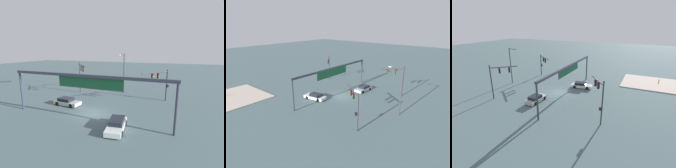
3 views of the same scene
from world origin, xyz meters
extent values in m
plane|color=#4A6063|center=(0.00, 0.00, 0.00)|extent=(192.14, 192.14, 0.00)
cylinder|color=#363643|center=(9.10, 9.90, 2.76)|extent=(0.24, 0.24, 5.52)
cylinder|color=#363643|center=(7.34, 7.69, 5.18)|extent=(3.65, 4.53, 0.18)
cube|color=black|center=(7.77, 8.22, 4.56)|extent=(0.40, 0.41, 0.95)
cylinder|color=red|center=(7.90, 8.13, 4.86)|extent=(0.17, 0.19, 0.20)
cylinder|color=orange|center=(7.90, 8.13, 4.56)|extent=(0.17, 0.19, 0.20)
cylinder|color=green|center=(7.90, 8.13, 4.26)|extent=(0.17, 0.19, 0.20)
cube|color=black|center=(6.97, 7.21, 4.56)|extent=(0.40, 0.41, 0.95)
cylinder|color=red|center=(7.09, 7.11, 4.86)|extent=(0.17, 0.19, 0.20)
cylinder|color=orange|center=(7.09, 7.11, 4.56)|extent=(0.17, 0.19, 0.20)
cylinder|color=green|center=(7.09, 7.11, 4.26)|extent=(0.17, 0.19, 0.20)
cube|color=black|center=(9.30, 9.73, 2.69)|extent=(0.37, 0.38, 0.44)
cylinder|color=#3C353D|center=(-7.95, 9.37, 3.17)|extent=(0.22, 0.22, 6.35)
cylinder|color=#3C353D|center=(-6.30, 7.69, 5.84)|extent=(3.43, 3.48, 0.16)
cube|color=black|center=(-6.85, 8.25, 5.23)|extent=(0.41, 0.41, 0.95)
cylinder|color=red|center=(-6.73, 8.36, 5.53)|extent=(0.18, 0.18, 0.20)
cylinder|color=orange|center=(-6.73, 8.36, 5.23)|extent=(0.18, 0.18, 0.20)
cylinder|color=green|center=(-6.73, 8.36, 4.93)|extent=(0.18, 0.18, 0.20)
cube|color=black|center=(-5.68, 7.06, 5.23)|extent=(0.41, 0.41, 0.95)
cylinder|color=red|center=(-5.57, 7.18, 5.53)|extent=(0.18, 0.18, 0.20)
cylinder|color=orange|center=(-5.57, 7.18, 5.23)|extent=(0.18, 0.18, 0.20)
cylinder|color=green|center=(-5.57, 7.18, 4.93)|extent=(0.18, 0.18, 0.20)
cylinder|color=#3E3840|center=(0.60, 12.46, 4.03)|extent=(0.20, 0.20, 8.07)
cylinder|color=#3E3840|center=(0.52, 11.31, 7.92)|extent=(0.28, 2.30, 0.12)
ellipsoid|color=silver|center=(0.44, 10.17, 7.82)|extent=(0.34, 0.62, 0.20)
cylinder|color=#333646|center=(-10.65, -2.22, 2.76)|extent=(0.28, 0.28, 5.52)
cylinder|color=#333646|center=(10.65, -2.22, 2.76)|extent=(0.28, 0.28, 5.52)
cube|color=#333646|center=(0.00, -2.22, 5.70)|extent=(21.69, 0.35, 0.35)
cube|color=#1A5934|center=(0.61, -2.01, 4.93)|extent=(8.80, 0.08, 1.64)
cube|color=silver|center=(4.61, -3.25, 0.44)|extent=(2.35, 4.59, 0.55)
cube|color=black|center=(4.57, -2.99, 0.96)|extent=(1.84, 2.48, 0.50)
cylinder|color=black|center=(5.61, -4.48, 0.32)|extent=(0.31, 0.66, 0.64)
cylinder|color=black|center=(3.99, -4.71, 0.32)|extent=(0.31, 0.66, 0.64)
cylinder|color=black|center=(5.22, -1.79, 0.32)|extent=(0.31, 0.66, 0.64)
cylinder|color=black|center=(3.61, -2.02, 0.32)|extent=(0.31, 0.66, 0.64)
cube|color=#B0B3B1|center=(-5.54, 1.62, 0.44)|extent=(4.38, 2.05, 0.55)
cube|color=black|center=(-5.79, 1.63, 0.96)|extent=(2.32, 1.71, 0.50)
cylinder|color=black|center=(-4.16, 2.37, 0.32)|extent=(0.65, 0.26, 0.64)
cylinder|color=black|center=(-4.26, 0.70, 0.32)|extent=(0.65, 0.26, 0.64)
cylinder|color=black|center=(-6.81, 2.53, 0.32)|extent=(0.65, 0.26, 0.64)
cylinder|color=black|center=(-6.91, 0.86, 0.32)|extent=(0.65, 0.26, 0.64)
camera|label=1|loc=(10.20, -18.91, 8.72)|focal=25.89mm
camera|label=2|loc=(29.45, 23.17, 14.84)|focal=31.17mm
camera|label=3|loc=(-29.01, -15.22, 13.32)|focal=28.00mm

